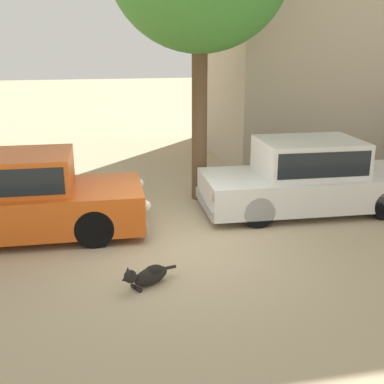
# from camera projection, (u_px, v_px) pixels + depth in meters

# --- Properties ---
(ground_plane) EXTENTS (80.00, 80.00, 0.00)m
(ground_plane) POSITION_uv_depth(u_px,v_px,m) (179.00, 246.00, 8.44)
(ground_plane) COLOR tan
(parked_sedan_nearest) EXTENTS (4.60, 1.87, 1.52)m
(parked_sedan_nearest) POSITION_uv_depth(u_px,v_px,m) (17.00, 196.00, 8.69)
(parked_sedan_nearest) COLOR #D15619
(parked_sedan_nearest) RESTS_ON ground_plane
(parked_sedan_second) EXTENTS (4.60, 1.92, 1.50)m
(parked_sedan_second) POSITION_uv_depth(u_px,v_px,m) (309.00, 176.00, 10.02)
(parked_sedan_second) COLOR silver
(parked_sedan_second) RESTS_ON ground_plane
(stray_dog_spotted) EXTENTS (0.88, 0.55, 0.37)m
(stray_dog_spotted) POSITION_uv_depth(u_px,v_px,m) (148.00, 275.00, 7.02)
(stray_dog_spotted) COLOR black
(stray_dog_spotted) RESTS_ON ground_plane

